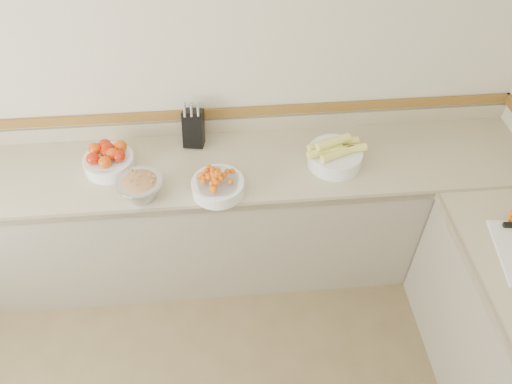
{
  "coord_description": "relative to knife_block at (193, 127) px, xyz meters",
  "views": [
    {
      "loc": [
        0.19,
        -0.47,
        2.88
      ],
      "look_at": [
        0.35,
        1.35,
        1.0
      ],
      "focal_mm": 35.0,
      "sensor_mm": 36.0,
      "label": 1
    }
  ],
  "objects": [
    {
      "name": "knife_block",
      "position": [
        0.0,
        0.0,
        0.0
      ],
      "size": [
        0.14,
        0.16,
        0.29
      ],
      "color": "black",
      "rests_on": "counter_back"
    },
    {
      "name": "rhubarb_bowl",
      "position": [
        -0.29,
        -0.43,
        -0.04
      ],
      "size": [
        0.25,
        0.25,
        0.14
      ],
      "color": "#B2B2BA",
      "rests_on": "counter_back"
    },
    {
      "name": "counter_back",
      "position": [
        -0.02,
        -0.22,
        -0.56
      ],
      "size": [
        4.0,
        0.65,
        1.08
      ],
      "color": "tan",
      "rests_on": "ground_plane"
    },
    {
      "name": "cherry_tomato_bowl",
      "position": [
        0.13,
        -0.43,
        -0.06
      ],
      "size": [
        0.29,
        0.29,
        0.16
      ],
      "color": "white",
      "rests_on": "counter_back"
    },
    {
      "name": "corn_bowl",
      "position": [
        0.81,
        -0.26,
        -0.05
      ],
      "size": [
        0.35,
        0.32,
        0.19
      ],
      "color": "white",
      "rests_on": "counter_back"
    },
    {
      "name": "tomato_bowl",
      "position": [
        -0.49,
        -0.18,
        -0.05
      ],
      "size": [
        0.29,
        0.29,
        0.14
      ],
      "color": "white",
      "rests_on": "counter_back"
    },
    {
      "name": "back_wall",
      "position": [
        -0.02,
        0.1,
        0.28
      ],
      "size": [
        4.0,
        0.0,
        4.0
      ],
      "primitive_type": "plane",
      "rotation": [
        1.57,
        0.0,
        0.0
      ],
      "color": "beige",
      "rests_on": "ground_plane"
    }
  ]
}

